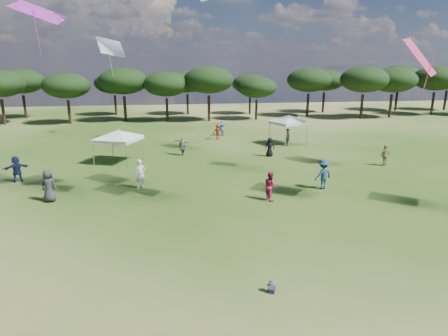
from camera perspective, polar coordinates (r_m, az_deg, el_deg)
The scene contains 5 objects.
tree_line at distance 56.15m, azimuth -3.66°, elevation 13.09°, with size 108.78×17.63×7.77m.
tent_left at distance 30.39m, azimuth -15.89°, elevation 5.34°, with size 5.60×5.60×2.88m.
tent_right at distance 36.92m, azimuth 9.80°, elevation 7.73°, with size 5.18×5.18×3.15m.
toddler at distance 13.15m, azimuth 7.32°, elevation -17.51°, with size 0.35×0.38×0.47m.
festival_crowd at distance 30.24m, azimuth -3.69°, elevation 2.73°, with size 27.57×22.58×1.85m.
Camera 1 is at (-3.19, -8.43, 7.24)m, focal length 30.00 mm.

